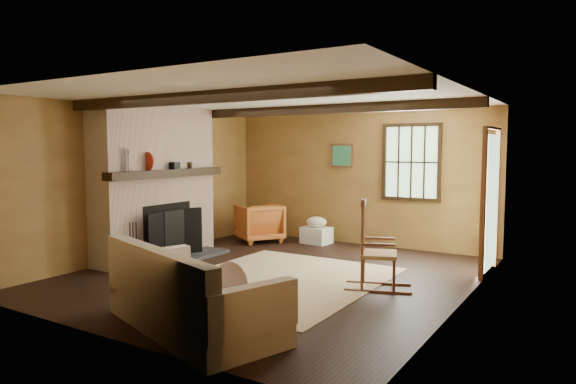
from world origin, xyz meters
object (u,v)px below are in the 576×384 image
Objects in this scene: armchair at (259,223)px; rocking_chair at (375,251)px; sofa at (189,300)px; laundry_basket at (316,235)px; fireplace at (156,189)px.

rocking_chair is at bearing 92.61° from armchair.
rocking_chair reaches higher than sofa.
laundry_basket is 0.64× the size of armchair.
sofa is 4.67m from armchair.
laundry_basket is 1.10m from armchair.
sofa is (2.69, -2.19, -0.81)m from fireplace.
rocking_chair is 0.51× the size of sofa.
fireplace is 3.71m from rocking_chair.
armchair is (-2.10, 4.17, 0.06)m from sofa.
rocking_chair reaches higher than laundry_basket.
rocking_chair is 1.44× the size of armchair.
fireplace is at bearing 17.39° from armchair.
fireplace is 3.01m from laundry_basket.
laundry_basket is at bearing 21.88° from rocking_chair.
sofa reaches higher than laundry_basket.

